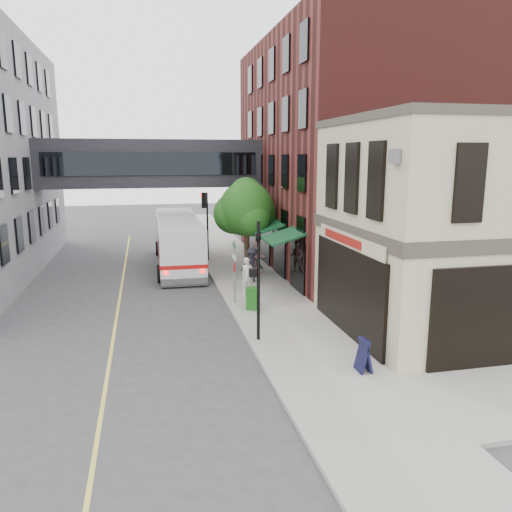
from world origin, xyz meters
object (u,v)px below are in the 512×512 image
bus (178,239)px  pedestrian_c (252,265)px  newspaper_box (252,298)px  sandwich_board (364,355)px  pedestrian_a (247,276)px  pedestrian_b (258,258)px

bus → pedestrian_c: bearing=-57.5°
pedestrian_c → newspaper_box: (-1.07, -4.98, -0.45)m
sandwich_board → pedestrian_c: bearing=94.8°
pedestrian_a → sandwich_board: (1.75, -9.99, -0.37)m
sandwich_board → newspaper_box: bearing=106.1°
newspaper_box → sandwich_board: sandwich_board is taller
pedestrian_c → pedestrian_b: bearing=66.1°
pedestrian_c → sandwich_board: bearing=-85.3°
pedestrian_b → sandwich_board: bearing=-112.0°
pedestrian_c → bus: bearing=122.5°
bus → pedestrian_c: 6.78m
newspaper_box → pedestrian_b: bearing=95.2°
pedestrian_b → newspaper_box: bearing=-128.4°
pedestrian_a → pedestrian_b: 4.10m
bus → pedestrian_c: (3.63, -5.69, -0.64)m
pedestrian_b → pedestrian_c: pedestrian_c is taller
sandwich_board → pedestrian_a: bearing=100.0°
pedestrian_a → bus: bearing=97.0°
pedestrian_c → newspaper_box: size_ratio=1.89×
pedestrian_b → newspaper_box: (-1.77, -6.57, -0.45)m
pedestrian_a → newspaper_box: size_ratio=1.78×
pedestrian_b → sandwich_board: (0.32, -13.82, -0.42)m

